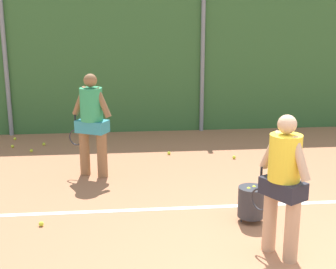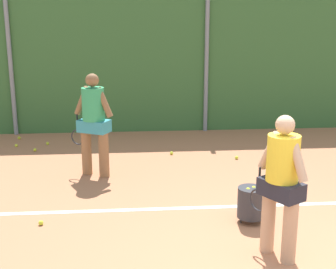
% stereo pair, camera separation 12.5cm
% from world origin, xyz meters
% --- Properties ---
extents(ground_plane, '(27.05, 27.05, 0.00)m').
position_xyz_m(ground_plane, '(0.00, 2.03, 0.00)').
color(ground_plane, '#B2704C').
extents(hedge_fence_backdrop, '(15.81, 0.25, 3.14)m').
position_xyz_m(hedge_fence_backdrop, '(0.00, 6.89, 1.57)').
color(hedge_fence_backdrop, '#386633').
rests_on(hedge_fence_backdrop, ground_plane).
extents(fence_post_left, '(0.10, 0.10, 3.37)m').
position_xyz_m(fence_post_left, '(-4.56, 6.71, 1.68)').
color(fence_post_left, gray).
rests_on(fence_post_left, ground_plane).
extents(fence_post_center, '(0.10, 0.10, 3.37)m').
position_xyz_m(fence_post_center, '(0.00, 6.71, 1.68)').
color(fence_post_center, gray).
rests_on(fence_post_center, ground_plane).
extents(court_baseline_paint, '(11.55, 0.10, 0.01)m').
position_xyz_m(court_baseline_paint, '(0.00, 2.02, 0.00)').
color(court_baseline_paint, white).
rests_on(court_baseline_paint, ground_plane).
extents(player_foreground_near, '(0.52, 0.67, 1.70)m').
position_xyz_m(player_foreground_near, '(-0.14, 0.55, 0.95)').
color(player_foreground_near, tan).
rests_on(player_foreground_near, ground_plane).
extents(player_midcourt, '(0.77, 0.52, 1.81)m').
position_xyz_m(player_midcourt, '(-2.46, 3.61, 1.01)').
color(player_midcourt, '#8C603D').
rests_on(player_midcourt, ground_plane).
extents(ball_hopper, '(0.36, 0.36, 0.51)m').
position_xyz_m(ball_hopper, '(-0.22, 1.48, 0.29)').
color(ball_hopper, '#2D2D33').
rests_on(ball_hopper, ground_plane).
extents(tennis_ball_0, '(0.07, 0.07, 0.07)m').
position_xyz_m(tennis_ball_0, '(-4.30, 5.59, 0.03)').
color(tennis_ball_0, '#CCDB33').
rests_on(tennis_ball_0, ground_plane).
extents(tennis_ball_1, '(0.07, 0.07, 0.07)m').
position_xyz_m(tennis_ball_1, '(-4.39, 6.24, 0.03)').
color(tennis_ball_1, '#CCDB33').
rests_on(tennis_ball_1, ground_plane).
extents(tennis_ball_2, '(0.07, 0.07, 0.07)m').
position_xyz_m(tennis_ball_2, '(-3.66, 5.70, 0.03)').
color(tennis_ball_2, '#CCDB33').
rests_on(tennis_ball_2, ground_plane).
extents(tennis_ball_3, '(0.07, 0.07, 0.07)m').
position_xyz_m(tennis_ball_3, '(-3.06, 1.62, 0.03)').
color(tennis_ball_3, '#CCDB33').
rests_on(tennis_ball_3, ground_plane).
extents(tennis_ball_4, '(0.07, 0.07, 0.07)m').
position_xyz_m(tennis_ball_4, '(-3.83, 5.21, 0.03)').
color(tennis_ball_4, '#CCDB33').
rests_on(tennis_ball_4, ground_plane).
extents(tennis_ball_6, '(0.07, 0.07, 0.07)m').
position_xyz_m(tennis_ball_6, '(-2.40, 6.01, 0.03)').
color(tennis_ball_6, '#CCDB33').
rests_on(tennis_ball_6, ground_plane).
extents(tennis_ball_7, '(0.07, 0.07, 0.07)m').
position_xyz_m(tennis_ball_7, '(0.25, 4.33, 0.03)').
color(tennis_ball_7, '#CCDB33').
rests_on(tennis_ball_7, ground_plane).
extents(tennis_ball_8, '(0.07, 0.07, 0.07)m').
position_xyz_m(tennis_ball_8, '(-1.01, 4.75, 0.03)').
color(tennis_ball_8, '#CCDB33').
rests_on(tennis_ball_8, ground_plane).
extents(tennis_ball_12, '(0.07, 0.07, 0.07)m').
position_xyz_m(tennis_ball_12, '(1.12, 4.74, 0.03)').
color(tennis_ball_12, '#CCDB33').
rests_on(tennis_ball_12, ground_plane).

